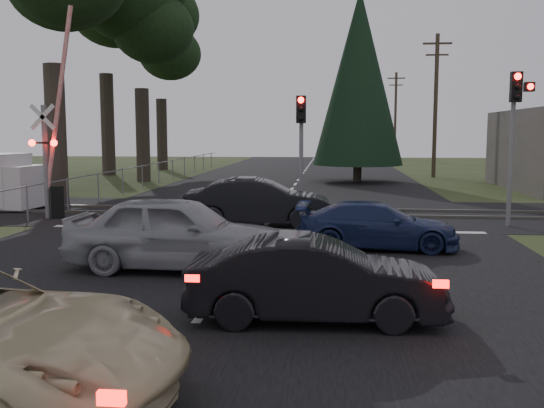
# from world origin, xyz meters

# --- Properties ---
(ground) EXTENTS (120.00, 120.00, 0.00)m
(ground) POSITION_xyz_m (0.00, 0.00, 0.00)
(ground) COLOR #2D3819
(ground) RESTS_ON ground
(road) EXTENTS (14.00, 100.00, 0.01)m
(road) POSITION_xyz_m (0.00, 10.00, 0.01)
(road) COLOR black
(road) RESTS_ON ground
(rail_corridor) EXTENTS (120.00, 8.00, 0.01)m
(rail_corridor) POSITION_xyz_m (0.00, 12.00, 0.01)
(rail_corridor) COLOR black
(rail_corridor) RESTS_ON ground
(stop_line) EXTENTS (13.00, 0.35, 0.00)m
(stop_line) POSITION_xyz_m (0.00, 8.20, 0.01)
(stop_line) COLOR silver
(stop_line) RESTS_ON ground
(rail_near) EXTENTS (120.00, 0.12, 0.10)m
(rail_near) POSITION_xyz_m (0.00, 11.20, 0.05)
(rail_near) COLOR #59544C
(rail_near) RESTS_ON ground
(rail_far) EXTENTS (120.00, 0.12, 0.10)m
(rail_far) POSITION_xyz_m (0.00, 12.80, 0.05)
(rail_far) COLOR #59544C
(rail_far) RESTS_ON ground
(crossing_signal) EXTENTS (1.62, 0.38, 6.96)m
(crossing_signal) POSITION_xyz_m (-7.27, 9.79, 2.06)
(crossing_signal) COLOR slate
(crossing_signal) RESTS_ON ground
(traffic_signal_right) EXTENTS (0.68, 0.48, 4.70)m
(traffic_signal_right) POSITION_xyz_m (7.55, 9.47, 3.31)
(traffic_signal_right) COLOR slate
(traffic_signal_right) RESTS_ON ground
(traffic_signal_center) EXTENTS (0.32, 0.48, 4.10)m
(traffic_signal_center) POSITION_xyz_m (1.00, 10.68, 2.81)
(traffic_signal_center) COLOR slate
(traffic_signal_center) RESTS_ON ground
(utility_pole_mid) EXTENTS (1.80, 0.26, 9.00)m
(utility_pole_mid) POSITION_xyz_m (8.50, 30.00, 4.73)
(utility_pole_mid) COLOR #4C3D2D
(utility_pole_mid) RESTS_ON ground
(utility_pole_far) EXTENTS (1.80, 0.26, 9.00)m
(utility_pole_far) POSITION_xyz_m (8.50, 55.00, 4.73)
(utility_pole_far) COLOR #4C3D2D
(utility_pole_far) RESTS_ON ground
(euc_tree_c) EXTENTS (6.00, 6.00, 13.20)m
(euc_tree_c) POSITION_xyz_m (-9.00, 25.00, 9.51)
(euc_tree_c) COLOR #473D33
(euc_tree_c) RESTS_ON ground
(euc_tree_e) EXTENTS (6.00, 6.00, 13.20)m
(euc_tree_e) POSITION_xyz_m (-11.00, 36.00, 9.51)
(euc_tree_e) COLOR #473D33
(euc_tree_e) RESTS_ON ground
(conifer_tree) EXTENTS (5.20, 5.20, 11.00)m
(conifer_tree) POSITION_xyz_m (3.50, 26.00, 5.99)
(conifer_tree) COLOR #473D33
(conifer_tree) RESTS_ON ground
(fence_left) EXTENTS (0.10, 36.00, 1.20)m
(fence_left) POSITION_xyz_m (-7.80, 22.50, 0.00)
(fence_left) COLOR slate
(fence_left) RESTS_ON ground
(dark_hatchback) EXTENTS (3.98, 1.52, 1.30)m
(dark_hatchback) POSITION_xyz_m (1.82, -0.45, 0.65)
(dark_hatchback) COLOR black
(dark_hatchback) RESTS_ON ground
(silver_car) EXTENTS (4.75, 2.09, 1.59)m
(silver_car) POSITION_xyz_m (-1.20, 2.77, 0.80)
(silver_car) COLOR #919398
(silver_car) RESTS_ON ground
(blue_sedan) EXTENTS (4.09, 1.84, 1.16)m
(blue_sedan) POSITION_xyz_m (3.19, 5.56, 0.58)
(blue_sedan) COLOR #1A254E
(blue_sedan) RESTS_ON ground
(dark_car_far) EXTENTS (4.62, 1.87, 1.49)m
(dark_car_far) POSITION_xyz_m (-0.20, 8.85, 0.75)
(dark_car_far) COLOR black
(dark_car_far) RESTS_ON ground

